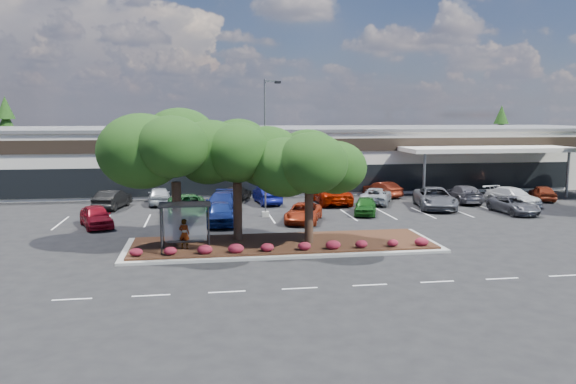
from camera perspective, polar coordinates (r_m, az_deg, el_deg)
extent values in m
plane|color=black|center=(29.31, 4.49, -7.18)|extent=(160.00, 160.00, 0.00)
cube|color=silver|center=(62.05, -2.76, 3.58)|extent=(80.00, 20.00, 6.00)
cube|color=#555557|center=(61.90, -2.78, 6.44)|extent=(80.40, 20.40, 0.30)
cube|color=black|center=(51.98, -1.58, 4.76)|extent=(80.00, 0.25, 1.20)
cube|color=black|center=(52.24, -1.57, 1.25)|extent=(60.00, 0.18, 2.60)
cube|color=#B30C14|center=(51.49, -8.23, 4.65)|extent=(6.00, 0.12, 1.00)
cube|color=silver|center=(55.88, 19.61, 4.11)|extent=(16.00, 5.00, 0.40)
cylinder|color=slate|center=(51.25, 13.66, 1.47)|extent=(0.24, 0.24, 4.20)
cylinder|color=slate|center=(58.07, 26.54, 1.58)|extent=(0.24, 0.24, 4.20)
cube|color=#969691|center=(32.74, -0.56, -5.42)|extent=(18.00, 6.00, 0.15)
cube|color=#422515|center=(32.71, -0.56, -5.21)|extent=(17.20, 5.20, 0.12)
cube|color=silver|center=(25.30, -21.09, -10.13)|extent=(1.60, 0.12, 0.01)
cube|color=silver|center=(24.81, -13.74, -10.17)|extent=(1.60, 0.12, 0.01)
cube|color=silver|center=(24.74, -6.22, -10.04)|extent=(1.60, 0.12, 0.01)
cube|color=silver|center=(25.07, 1.21, -9.75)|extent=(1.60, 0.12, 0.01)
cube|color=silver|center=(25.80, 8.32, -9.32)|extent=(1.60, 0.12, 0.01)
cube|color=silver|center=(26.90, 14.92, -8.79)|extent=(1.60, 0.12, 0.01)
cube|color=silver|center=(28.31, 20.92, -8.21)|extent=(1.60, 0.12, 0.01)
cube|color=silver|center=(30.01, 26.28, -7.62)|extent=(1.60, 0.12, 0.01)
cube|color=silver|center=(42.88, -22.11, -2.93)|extent=(0.12, 5.00, 0.01)
cube|color=silver|center=(42.29, -18.14, -2.89)|extent=(0.12, 5.00, 0.01)
cube|color=silver|center=(41.90, -14.09, -2.83)|extent=(0.12, 5.00, 0.01)
cube|color=silver|center=(41.73, -9.98, -2.75)|extent=(0.12, 5.00, 0.01)
cube|color=silver|center=(41.77, -5.86, -2.66)|extent=(0.12, 5.00, 0.01)
cube|color=silver|center=(42.03, -1.77, -2.56)|extent=(0.12, 5.00, 0.01)
cube|color=silver|center=(42.50, 2.25, -2.44)|extent=(0.12, 5.00, 0.01)
cube|color=silver|center=(43.18, 6.16, -2.32)|extent=(0.12, 5.00, 0.01)
cube|color=silver|center=(44.04, 9.94, -2.19)|extent=(0.12, 5.00, 0.01)
cube|color=silver|center=(45.09, 13.55, -2.06)|extent=(0.12, 5.00, 0.01)
cube|color=silver|center=(46.32, 16.99, -1.93)|extent=(0.12, 5.00, 0.01)
cube|color=silver|center=(47.70, 20.23, -1.80)|extent=(0.12, 5.00, 0.01)
cylinder|color=black|center=(31.64, -12.63, -3.42)|extent=(0.08, 0.08, 2.50)
cylinder|color=black|center=(31.57, -8.09, -3.33)|extent=(0.08, 0.08, 2.50)
cylinder|color=black|center=(30.37, -12.78, -3.90)|extent=(0.08, 0.08, 2.50)
cylinder|color=black|center=(30.29, -8.05, -3.81)|extent=(0.08, 0.08, 2.50)
cube|color=black|center=(30.72, -10.45, -1.25)|extent=(2.75, 1.55, 0.10)
cube|color=silver|center=(31.56, -10.37, -3.16)|extent=(2.30, 0.03, 2.00)
cube|color=black|center=(31.35, -10.34, -4.96)|extent=(2.00, 0.35, 0.06)
cone|color=#12330F|center=(77.20, -26.64, 5.08)|extent=(4.40, 4.40, 10.00)
cone|color=#12330F|center=(82.31, 20.76, 5.17)|extent=(3.96, 3.96, 9.00)
imported|color=#594C47|center=(31.50, -10.49, -4.19)|extent=(0.71, 0.60, 1.66)
cube|color=#969691|center=(42.20, -2.30, -2.25)|extent=(0.50, 0.50, 0.40)
cylinder|color=slate|center=(41.61, -2.34, 4.66)|extent=(0.14, 0.14, 9.77)
cube|color=slate|center=(41.53, -1.76, 11.19)|extent=(0.92, 0.50, 0.14)
cube|color=black|center=(41.43, -1.07, 11.11)|extent=(0.52, 0.43, 0.18)
imported|color=maroon|center=(40.35, -18.92, -2.35)|extent=(3.12, 4.71, 1.49)
imported|color=#1D5624|center=(42.13, -10.22, -1.49)|extent=(3.19, 6.30, 1.71)
imported|color=navy|center=(43.65, -6.71, -1.13)|extent=(3.53, 6.04, 1.64)
imported|color=navy|center=(39.33, -6.90, -2.13)|extent=(2.00, 4.82, 1.63)
imported|color=#9F2F13|center=(39.97, 1.58, -2.13)|extent=(3.67, 5.28, 1.34)
imported|color=#175116|center=(43.40, 7.86, -1.40)|extent=(2.79, 4.29, 1.36)
imported|color=#595B61|center=(47.31, 14.69, -0.60)|extent=(4.13, 6.62, 1.71)
imported|color=#4D4E54|center=(46.85, 21.96, -1.24)|extent=(2.45, 4.87, 1.32)
imported|color=silver|center=(51.04, 21.89, -0.44)|extent=(3.61, 5.54, 1.49)
imported|color=black|center=(47.84, -17.40, -0.71)|extent=(2.69, 4.99, 1.56)
imported|color=#9CA3A7|center=(49.00, -12.94, -0.37)|extent=(2.12, 4.62, 1.53)
imported|color=black|center=(50.11, -5.29, -0.13)|extent=(3.29, 5.02, 1.35)
imported|color=navy|center=(48.25, -2.15, -0.27)|extent=(2.14, 4.91, 1.57)
imported|color=#961500|center=(48.34, 4.39, -0.25)|extent=(2.70, 5.85, 1.62)
imported|color=#989EA4|center=(48.79, 8.93, -0.38)|extent=(4.18, 5.51, 1.39)
imported|color=maroon|center=(53.01, 9.55, 0.27)|extent=(2.93, 4.55, 1.42)
imported|color=#515057|center=(51.23, 17.31, -0.18)|extent=(2.38, 5.36, 1.53)
imported|color=maroon|center=(54.93, 24.43, -0.09)|extent=(2.75, 4.33, 1.37)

